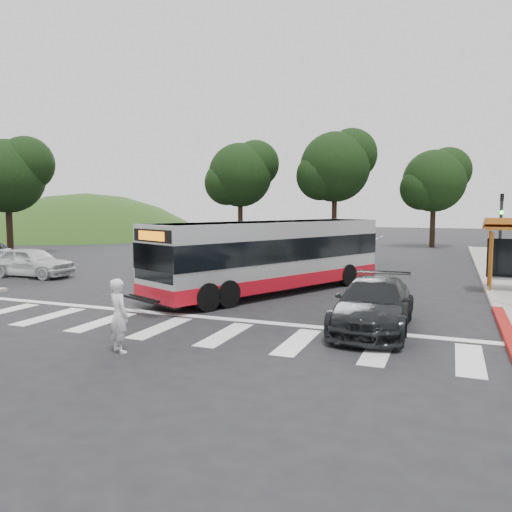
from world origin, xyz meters
The scene contains 14 objects.
ground centered at (0.00, 0.00, 0.00)m, with size 140.00×140.00×0.00m, color black.
curb_east centered at (9.00, 8.00, 0.07)m, with size 0.30×40.00×0.15m, color #9E9991.
curb_east_red centered at (9.00, -2.00, 0.08)m, with size 0.32×6.00×0.15m, color maroon.
hillside_nw centered at (-32.00, 30.00, 0.00)m, with size 44.00×44.00×10.00m, color #214516.
crosswalk_ladder centered at (0.00, -5.00, 0.01)m, with size 18.00×2.60×0.01m, color silver.
traffic_signal_ne_short centered at (9.60, 8.49, 2.48)m, with size 0.18×0.37×4.00m.
tree_north_a centered at (-1.92, 26.07, 6.92)m, with size 6.60×6.15×10.17m.
tree_north_b centered at (6.07, 28.06, 5.66)m, with size 5.72×5.33×8.43m.
tree_north_c centered at (-9.92, 24.06, 6.29)m, with size 6.16×5.74×9.30m.
tree_west_a centered at (-21.93, 10.06, 5.66)m, with size 5.72×5.33×8.43m.
transit_bus centered at (0.94, 1.71, 1.41)m, with size 2.37×10.93×2.82m, color #A6A8AB, non-canonical shape.
pedestrian centered at (0.36, -7.34, 0.87)m, with size 0.63×0.42×1.74m, color white.
dark_sedan centered at (5.59, -2.96, 0.70)m, with size 1.97×4.86×1.41m, color black.
west_car_white centered at (-11.42, 1.58, 0.73)m, with size 1.72×4.29×1.46m, color silver.
Camera 1 is at (7.52, -16.80, 3.38)m, focal length 35.00 mm.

